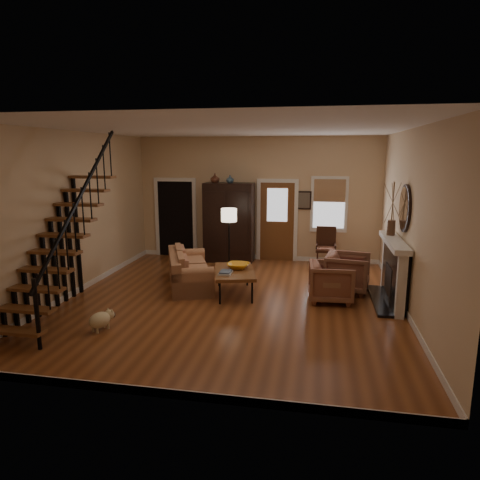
% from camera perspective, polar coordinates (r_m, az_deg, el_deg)
% --- Properties ---
extents(room, '(7.00, 7.33, 3.30)m').
position_cam_1_polar(room, '(9.93, -1.51, 3.65)').
color(room, brown).
rests_on(room, ground).
extents(staircase, '(0.94, 2.80, 3.20)m').
position_cam_1_polar(staircase, '(8.00, -23.12, 1.52)').
color(staircase, brown).
rests_on(staircase, ground).
extents(fireplace, '(0.33, 1.95, 2.30)m').
position_cam_1_polar(fireplace, '(8.76, 20.04, -3.22)').
color(fireplace, black).
rests_on(fireplace, ground).
extents(armoire, '(1.30, 0.60, 2.10)m').
position_cam_1_polar(armoire, '(11.40, -1.46, 2.34)').
color(armoire, black).
rests_on(armoire, ground).
extents(vase_a, '(0.24, 0.24, 0.25)m').
position_cam_1_polar(vase_a, '(11.25, -3.36, 8.23)').
color(vase_a, '#4C2619').
rests_on(vase_a, armoire).
extents(vase_b, '(0.20, 0.20, 0.21)m').
position_cam_1_polar(vase_b, '(11.17, -1.35, 8.12)').
color(vase_b, '#334C60').
rests_on(vase_b, armoire).
extents(sofa, '(1.49, 2.12, 0.73)m').
position_cam_1_polar(sofa, '(9.42, -6.73, -3.95)').
color(sofa, '#A7704C').
rests_on(sofa, ground).
extents(coffee_table, '(1.08, 1.48, 0.51)m').
position_cam_1_polar(coffee_table, '(8.83, -0.74, -5.65)').
color(coffee_table, brown).
rests_on(coffee_table, ground).
extents(bowl, '(0.46, 0.46, 0.11)m').
position_cam_1_polar(bowl, '(8.88, -0.24, -3.47)').
color(bowl, orange).
rests_on(bowl, coffee_table).
extents(books, '(0.24, 0.33, 0.06)m').
position_cam_1_polar(books, '(8.49, -1.93, -4.34)').
color(books, beige).
rests_on(books, coffee_table).
extents(armchair_left, '(0.89, 0.86, 0.77)m').
position_cam_1_polar(armchair_left, '(8.60, 12.06, -5.48)').
color(armchair_left, brown).
rests_on(armchair_left, ground).
extents(armchair_right, '(1.01, 0.99, 0.81)m').
position_cam_1_polar(armchair_right, '(9.26, 14.16, -4.23)').
color(armchair_right, brown).
rests_on(armchair_right, ground).
extents(floor_lamp, '(0.46, 0.46, 1.60)m').
position_cam_1_polar(floor_lamp, '(10.08, -1.46, -0.30)').
color(floor_lamp, black).
rests_on(floor_lamp, ground).
extents(side_chair, '(0.54, 0.54, 1.02)m').
position_cam_1_polar(side_chair, '(11.07, 11.37, -1.00)').
color(side_chair, '#361C11').
rests_on(side_chair, ground).
extents(dog, '(0.41, 0.51, 0.32)m').
position_cam_1_polar(dog, '(7.47, -18.20, -10.26)').
color(dog, beige).
rests_on(dog, ground).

